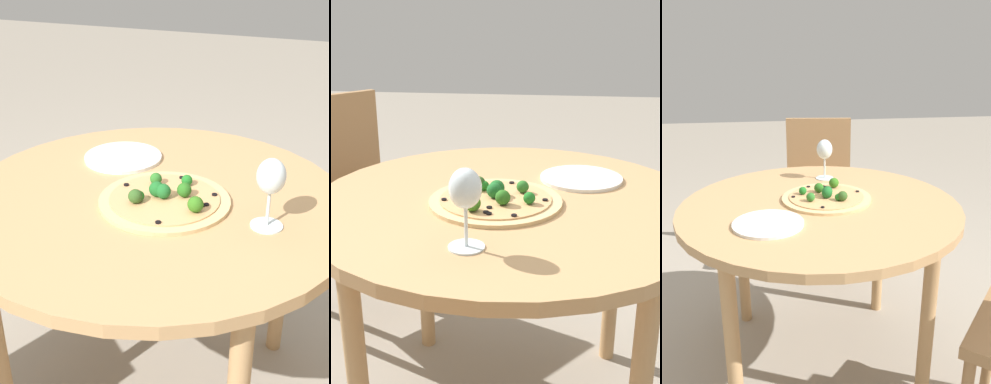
# 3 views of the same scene
# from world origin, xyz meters

# --- Properties ---
(ground_plane) EXTENTS (12.00, 12.00, 0.00)m
(ground_plane) POSITION_xyz_m (0.00, 0.00, 0.00)
(ground_plane) COLOR gray
(dining_table) EXTENTS (1.04, 1.04, 0.70)m
(dining_table) POSITION_xyz_m (0.00, 0.00, 0.63)
(dining_table) COLOR tan
(dining_table) RESTS_ON ground_plane
(chair_2) EXTENTS (0.44, 0.44, 0.86)m
(chair_2) POSITION_xyz_m (0.88, -0.10, 0.47)
(chair_2) COLOR #997047
(chair_2) RESTS_ON ground_plane
(pizza) EXTENTS (0.34, 0.34, 0.05)m
(pizza) POSITION_xyz_m (0.04, -0.03, 0.71)
(pizza) COLOR tan
(pizza) RESTS_ON dining_table
(wine_glass) EXTENTS (0.08, 0.08, 0.17)m
(wine_glass) POSITION_xyz_m (0.31, -0.06, 0.83)
(wine_glass) COLOR silver
(wine_glass) RESTS_ON dining_table
(plate_near) EXTENTS (0.24, 0.24, 0.01)m
(plate_near) POSITION_xyz_m (-0.18, 0.19, 0.71)
(plate_near) COLOR silver
(plate_near) RESTS_ON dining_table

